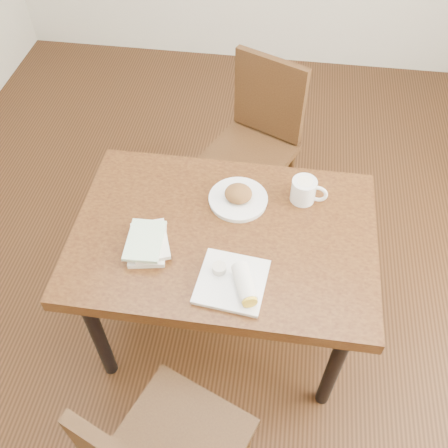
# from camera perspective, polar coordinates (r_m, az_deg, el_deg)

# --- Properties ---
(ground) EXTENTS (4.00, 5.00, 0.01)m
(ground) POSITION_cam_1_polar(r_m,az_deg,el_deg) (2.61, 0.00, -11.45)
(ground) COLOR #472814
(ground) RESTS_ON ground
(room_walls) EXTENTS (4.02, 5.02, 2.80)m
(room_walls) POSITION_cam_1_polar(r_m,az_deg,el_deg) (1.41, 0.00, 22.34)
(room_walls) COLOR beige
(room_walls) RESTS_ON ground
(table) EXTENTS (1.20, 0.82, 0.75)m
(table) POSITION_cam_1_polar(r_m,az_deg,el_deg) (2.04, 0.00, -2.41)
(table) COLOR brown
(table) RESTS_ON ground
(chair_far) EXTENTS (0.56, 0.56, 0.95)m
(chair_far) POSITION_cam_1_polar(r_m,az_deg,el_deg) (2.71, 3.83, 10.08)
(chair_far) COLOR #4B2F15
(chair_far) RESTS_ON ground
(plate_scone) EXTENTS (0.25, 0.25, 0.08)m
(plate_scone) POSITION_cam_1_polar(r_m,az_deg,el_deg) (2.07, 1.64, 3.07)
(plate_scone) COLOR white
(plate_scone) RESTS_ON table
(coffee_mug) EXTENTS (0.15, 0.10, 0.10)m
(coffee_mug) POSITION_cam_1_polar(r_m,az_deg,el_deg) (2.08, 9.21, 3.84)
(coffee_mug) COLOR white
(coffee_mug) RESTS_ON table
(plate_burrito) EXTENTS (0.27, 0.27, 0.08)m
(plate_burrito) POSITION_cam_1_polar(r_m,az_deg,el_deg) (1.81, 1.32, -6.66)
(plate_burrito) COLOR white
(plate_burrito) RESTS_ON table
(book_stack) EXTENTS (0.19, 0.23, 0.05)m
(book_stack) POSITION_cam_1_polar(r_m,az_deg,el_deg) (1.93, -8.71, -2.13)
(book_stack) COLOR white
(book_stack) RESTS_ON table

